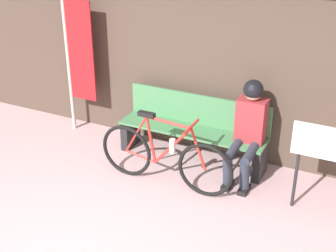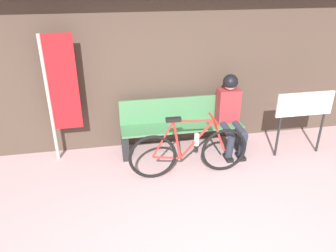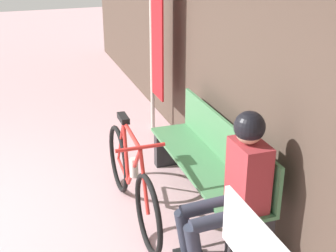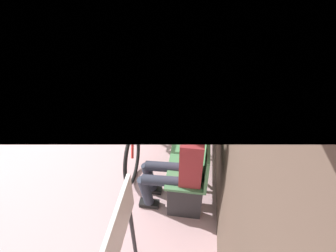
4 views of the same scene
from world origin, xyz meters
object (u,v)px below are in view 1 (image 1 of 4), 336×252
signboard (336,152)px  bicycle (164,157)px  banner_pole (77,56)px  person_seated (248,125)px  park_bench_near (194,130)px

signboard → bicycle: bearing=-172.4°
banner_pole → person_seated: bearing=-3.9°
person_seated → banner_pole: bearing=176.1°
bicycle → banner_pole: size_ratio=0.89×
person_seated → signboard: person_seated is taller
signboard → banner_pole: bearing=171.5°
park_bench_near → person_seated: size_ratio=1.56×
bicycle → signboard: (1.81, 0.24, 0.39)m
bicycle → signboard: signboard is taller
banner_pole → bicycle: bearing=-24.2°
bicycle → person_seated: bearing=37.0°
park_bench_near → person_seated: person_seated is taller
banner_pole → signboard: 3.57m
person_seated → park_bench_near: bearing=170.6°
park_bench_near → bicycle: bearing=-94.3°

